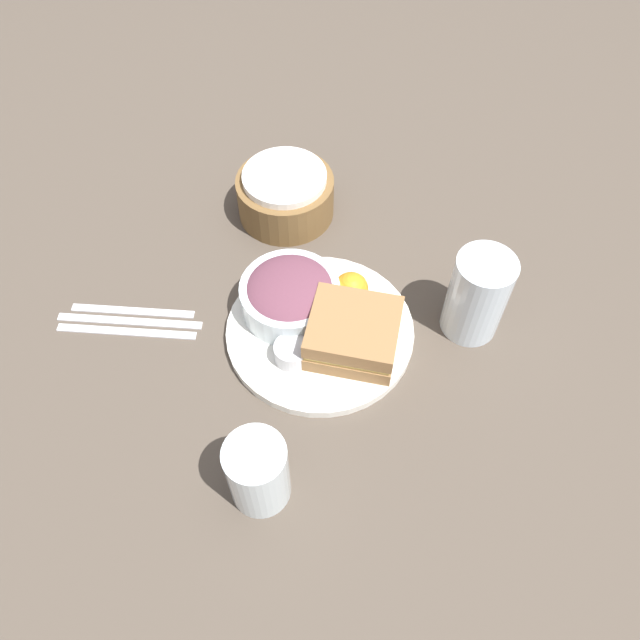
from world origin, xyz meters
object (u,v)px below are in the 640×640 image
Objects in this scene: drink_glass at (477,296)px; bread_basket at (285,194)px; fork at (126,331)px; sandwich at (353,333)px; dressing_cup at (292,352)px; spoon at (133,311)px; water_glass at (254,471)px; knife at (130,321)px; salad_bowl at (290,294)px; plate at (320,331)px.

drink_glass is 0.87× the size of bread_basket.
sandwich is at bearing 178.92° from fork.
spoon is (-0.25, 0.01, -0.03)m from dressing_cup.
sandwich is 0.32m from spoon.
dressing_cup is at bearing 95.42° from water_glass.
sandwich is 0.32m from fork.
spoon is at bearing -165.21° from drink_glass.
water_glass reaches higher than knife.
knife is at bearing -117.42° from bread_basket.
dressing_cup is at bearing -70.02° from salad_bowl.
plate is 2.06× the size of sandwich.
drink_glass is 0.49m from spoon.
plate is 0.27m from knife.
drink_glass reaches higher than bread_basket.
sandwich is 0.17m from drink_glass.
water_glass is at bearing -122.51° from drink_glass.
sandwich is at bearing 172.51° from spoon.
knife is (-0.21, -0.08, -0.04)m from salad_bowl.
salad_bowl is at bearing -171.68° from knife.
spoon is at bearing -119.69° from bread_basket.
salad_bowl is at bearing 156.10° from plate.
salad_bowl is 1.04× the size of drink_glass.
sandwich is 0.11m from salad_bowl.
bread_basket is at bearing 104.87° from water_glass.
sandwich is 0.61× the size of knife.
fork is at bearing -163.23° from plate.
dressing_cup is (-0.02, -0.06, 0.02)m from plate.
drink_glass is 0.67× the size of fork.
water_glass is at bearing -79.88° from salad_bowl.
sandwich is at bearing -14.33° from plate.
water_glass is at bearing -84.58° from dressing_cup.
drink_glass is 0.35m from bread_basket.
fork is at bearing -168.08° from sandwich.
dressing_cup is at bearing -69.30° from bread_basket.
salad_bowl is 0.23m from spoon.
bread_basket is at bearing 110.70° from dressing_cup.
spoon is at bearing -170.78° from plate.
salad_bowl is at bearing 100.12° from water_glass.
salad_bowl is 0.26m from water_glass.
spoon is (-0.22, -0.07, -0.04)m from salad_bowl.
knife is (-0.00, 0.02, 0.00)m from fork.
spoon is (-0.27, -0.04, -0.00)m from plate.
knife is (-0.24, -0.00, -0.03)m from dressing_cup.
dressing_cup is 0.23× the size of knife.
plate is 0.07m from salad_bowl.
bread_basket is 0.30m from spoon.
spoon is (-0.01, 0.04, 0.00)m from fork.
water_glass is (0.02, -0.18, 0.03)m from dressing_cup.
drink_glass is 1.23× the size of water_glass.
salad_bowl is at bearing -176.15° from spoon.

